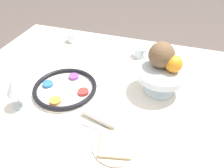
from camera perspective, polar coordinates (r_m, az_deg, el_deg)
The scene contains 12 objects.
dining_table at distance 1.30m, azimuth -3.44°, elevation -13.91°, with size 1.36×1.09×0.74m.
seder_plate at distance 1.03m, azimuth -12.14°, elevation -1.11°, with size 0.29×0.29×0.03m.
wine_glass at distance 0.96m, azimuth -24.23°, elevation -0.65°, with size 0.08×0.08×0.15m.
fruit_stand at distance 0.99m, azimuth 12.70°, elevation 2.29°, with size 0.22×0.22×0.12m.
orange_fruit at distance 0.96m, azimuth 15.83°, elevation 5.07°, with size 0.07×0.07×0.07m.
coconut at distance 0.97m, azimuth 12.81°, elevation 7.42°, with size 0.11×0.11×0.11m.
bread_plate at distance 0.81m, azimuth 0.90°, elevation -15.67°, with size 0.17×0.17×0.02m.
napkin_roll at distance 0.87m, azimuth -3.09°, elevation -8.71°, with size 0.16×0.08×0.04m.
cup_near at distance 1.20m, azimuth 9.90°, elevation 6.33°, with size 0.08×0.08×0.06m.
cup_mid at distance 1.43m, azimuth -10.17°, elevation 11.95°, with size 0.08×0.08×0.06m.
cup_far at distance 1.26m, azimuth 7.34°, elevation 8.32°, with size 0.08×0.08×0.06m.
spoon at distance 0.86m, azimuth -3.12°, elevation -11.57°, with size 0.16×0.03×0.01m.
Camera 1 is at (0.31, -0.72, 1.41)m, focal length 35.00 mm.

